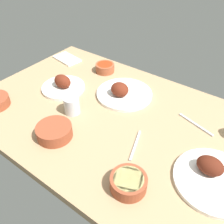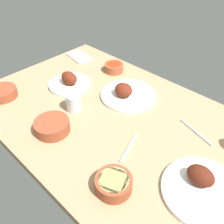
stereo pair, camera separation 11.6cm
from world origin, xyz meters
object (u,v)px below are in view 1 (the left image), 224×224
object	(u,v)px
plate_near_viewer	(123,93)
water_tumbler	(72,105)
fork_loose	(135,145)
spoon_loose	(196,124)
plate_far_side	(63,85)
bowl_soup	(54,131)
bowl_potatoes	(128,182)
bowl_sauce	(105,67)
plate_center_main	(213,176)
folded_napkin	(67,59)

from	to	relation	value
plate_near_viewer	water_tumbler	xyz separation A→B (cm)	(11.93, 25.90, 2.34)
fork_loose	plate_near_viewer	bearing A→B (deg)	-155.64
water_tumbler	fork_loose	world-z (taller)	water_tumbler
spoon_loose	fork_loose	bearing A→B (deg)	76.65
plate_near_viewer	plate_far_side	distance (cm)	33.24
bowl_soup	spoon_loose	distance (cm)	63.51
bowl_potatoes	spoon_loose	bearing A→B (deg)	-98.65
plate_near_viewer	bowl_sauce	distance (cm)	27.39
bowl_soup	spoon_loose	bearing A→B (deg)	-137.31
plate_near_viewer	bowl_potatoes	xyz separation A→B (cm)	(-32.97, 44.85, 0.89)
plate_center_main	bowl_sauce	size ratio (longest dim) A/B	2.60
plate_far_side	water_tumbler	world-z (taller)	water_tumbler
plate_far_side	bowl_soup	world-z (taller)	plate_far_side
plate_near_viewer	folded_napkin	xyz separation A→B (cm)	(52.78, -11.69, -1.38)
bowl_potatoes	water_tumbler	distance (cm)	48.76
bowl_potatoes	folded_napkin	bearing A→B (deg)	-33.40
folded_napkin	bowl_potatoes	bearing A→B (deg)	146.60
spoon_loose	bowl_sauce	bearing A→B (deg)	3.89
water_tumbler	plate_near_viewer	bearing A→B (deg)	-114.74
plate_near_viewer	spoon_loose	world-z (taller)	plate_near_viewer
plate_far_side	bowl_sauce	size ratio (longest dim) A/B	2.06
plate_near_viewer	water_tumbler	world-z (taller)	water_tumbler
plate_far_side	plate_center_main	xyz separation A→B (cm)	(-85.96, 9.79, -0.53)
bowl_potatoes	folded_napkin	world-z (taller)	bowl_potatoes
bowl_soup	bowl_sauce	bearing A→B (deg)	-73.84
water_tumbler	spoon_loose	world-z (taller)	water_tumbler
water_tumbler	fork_loose	xyz separation A→B (cm)	(-36.39, 0.62, -3.93)
bowl_soup	bowl_potatoes	world-z (taller)	bowl_soup
folded_napkin	water_tumbler	bearing A→B (deg)	137.37
plate_center_main	bowl_soup	distance (cm)	65.30
plate_center_main	bowl_potatoes	xyz separation A→B (cm)	(22.90, 20.93, 1.07)
bowl_sauce	folded_napkin	size ratio (longest dim) A/B	0.64
bowl_potatoes	fork_loose	bearing A→B (deg)	-65.08
plate_far_side	bowl_soup	size ratio (longest dim) A/B	1.52
plate_near_viewer	spoon_loose	distance (cm)	39.93
bowl_potatoes	spoon_loose	distance (cm)	46.07
bowl_sauce	water_tumbler	bearing A→B (deg)	105.63
bowl_potatoes	folded_napkin	distance (cm)	102.74
bowl_potatoes	spoon_loose	xyz separation A→B (cm)	(-6.92, -45.48, -2.47)
plate_near_viewer	bowl_soup	bearing A→B (deg)	80.95
bowl_soup	fork_loose	world-z (taller)	bowl_soup
spoon_loose	plate_near_viewer	bearing A→B (deg)	17.18
bowl_sauce	water_tumbler	size ratio (longest dim) A/B	1.31
plate_near_viewer	bowl_sauce	bearing A→B (deg)	-31.95
bowl_soup	water_tumbler	bearing A→B (deg)	-72.56
plate_center_main	spoon_loose	distance (cm)	29.32
bowl_potatoes	fork_loose	distance (cm)	20.36
spoon_loose	bowl_potatoes	bearing A→B (deg)	97.62
bowl_sauce	bowl_potatoes	size ratio (longest dim) A/B	0.86
plate_center_main	bowl_potatoes	world-z (taller)	plate_center_main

